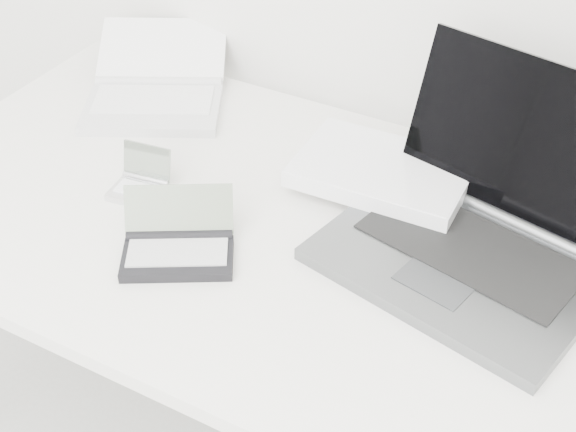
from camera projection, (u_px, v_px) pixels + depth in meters
The scene contains 5 objects.
desk at pixel (314, 256), 1.40m from camera, with size 1.60×0.80×0.73m.
laptop_large at pixel (446, 210), 1.35m from camera, with size 0.62×0.47×0.29m.
netbook_open_white at pixel (156, 90), 1.72m from camera, with size 0.41×0.45×0.10m.
pda_silver at pixel (140, 184), 1.46m from camera, with size 0.11×0.11×0.08m.
palmtop_charcoal at pixel (178, 246), 1.32m from camera, with size 0.23×0.22×0.09m.
Camera 1 is at (0.46, 0.60, 1.61)m, focal length 50.00 mm.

